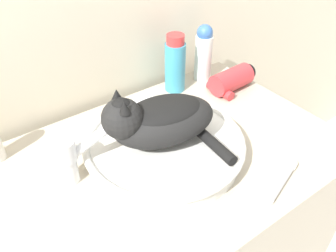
% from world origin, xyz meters
% --- Properties ---
extents(vanity_counter, '(0.98, 0.63, 0.81)m').
position_xyz_m(vanity_counter, '(0.00, 0.31, 0.40)').
color(vanity_counter, '#B2A893').
rests_on(vanity_counter, ground_plane).
extents(sink_basin, '(0.42, 0.42, 0.06)m').
position_xyz_m(sink_basin, '(0.02, 0.32, 0.84)').
color(sink_basin, silver).
rests_on(sink_basin, vanity_counter).
extents(cat, '(0.30, 0.28, 0.16)m').
position_xyz_m(cat, '(0.00, 0.32, 0.93)').
color(cat, black).
rests_on(cat, sink_basin).
extents(faucet, '(0.15, 0.07, 0.15)m').
position_xyz_m(faucet, '(-0.21, 0.38, 0.88)').
color(faucet, silver).
rests_on(faucet, vanity_counter).
extents(mouthwash_bottle, '(0.07, 0.07, 0.19)m').
position_xyz_m(mouthwash_bottle, '(0.24, 0.57, 0.90)').
color(mouthwash_bottle, teal).
rests_on(mouthwash_bottle, vanity_counter).
extents(lotion_bottle_white, '(0.06, 0.06, 0.20)m').
position_xyz_m(lotion_bottle_white, '(0.36, 0.57, 0.91)').
color(lotion_bottle_white, silver).
rests_on(lotion_bottle_white, vanity_counter).
extents(cream_tube, '(0.15, 0.08, 0.03)m').
position_xyz_m(cream_tube, '(0.18, 0.07, 0.82)').
color(cream_tube, silver).
rests_on(cream_tube, vanity_counter).
extents(hair_dryer, '(0.17, 0.10, 0.07)m').
position_xyz_m(hair_dryer, '(0.39, 0.46, 0.84)').
color(hair_dryer, '#C63338').
rests_on(hair_dryer, vanity_counter).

